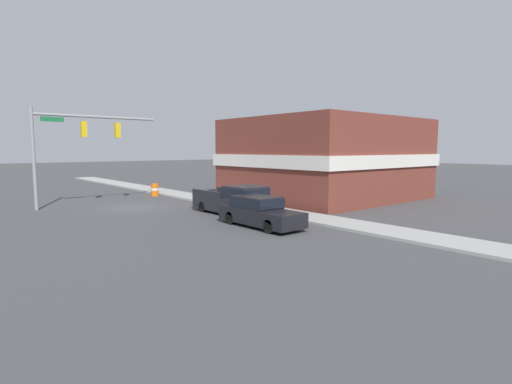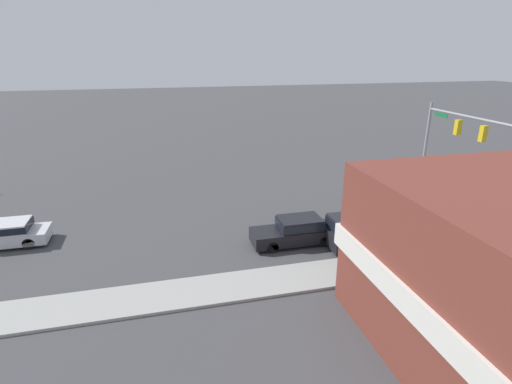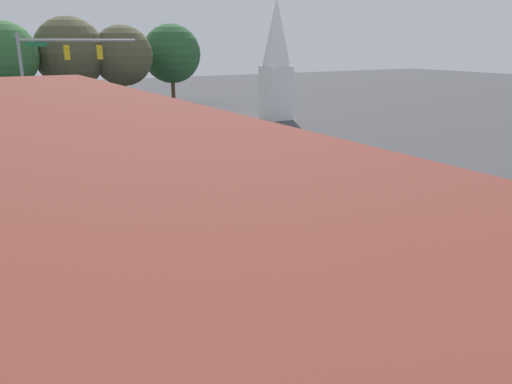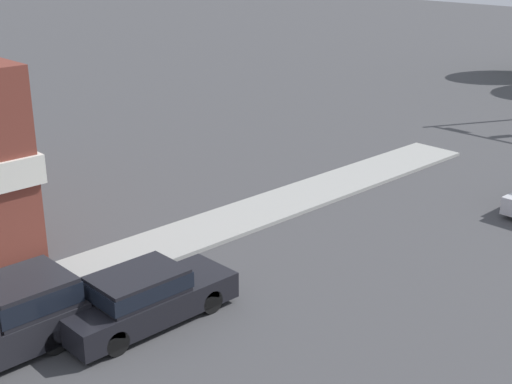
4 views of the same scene
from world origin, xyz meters
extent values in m
plane|color=#424244|center=(0.00, 0.00, 0.00)|extent=(200.00, 200.00, 0.00)
cube|color=#9E9E99|center=(-5.70, 0.00, 0.07)|extent=(2.40, 60.00, 0.14)
cylinder|color=gray|center=(5.37, -2.82, 3.31)|extent=(0.22, 0.22, 6.61)
cylinder|color=gray|center=(1.28, -2.82, 6.11)|extent=(8.18, 0.18, 0.18)
cube|color=gold|center=(2.25, -2.82, 5.25)|extent=(0.36, 0.36, 1.05)
sphere|color=green|center=(2.25, -3.02, 5.56)|extent=(0.22, 0.22, 0.22)
cube|color=gold|center=(-0.08, -2.82, 5.25)|extent=(0.36, 0.36, 1.05)
sphere|color=green|center=(-0.08, -3.02, 5.56)|extent=(0.22, 0.22, 0.22)
cube|color=#196B38|center=(4.17, -2.82, 5.82)|extent=(1.40, 0.04, 0.30)
cylinder|color=black|center=(-2.85, 12.13, 0.33)|extent=(0.22, 0.66, 0.66)
cylinder|color=black|center=(-1.32, 12.13, 0.33)|extent=(0.22, 0.66, 0.66)
cylinder|color=black|center=(-2.85, 9.10, 0.33)|extent=(0.22, 0.66, 0.66)
cylinder|color=black|center=(-1.32, 9.10, 0.33)|extent=(0.22, 0.66, 0.66)
cube|color=black|center=(-2.08, 10.62, 0.55)|extent=(1.75, 4.89, 0.73)
cube|color=black|center=(-2.08, 10.33, 1.22)|extent=(1.61, 2.35, 0.61)
cube|color=black|center=(-2.08, 10.33, 1.22)|extent=(1.63, 2.44, 0.43)
cylinder|color=black|center=(0.80, 25.03, 0.33)|extent=(0.22, 0.66, 0.66)
cylinder|color=black|center=(2.41, 25.03, 0.33)|extent=(0.22, 0.66, 0.66)
cube|color=silver|center=(1.61, 26.50, 0.51)|extent=(1.83, 4.75, 0.65)
cube|color=silver|center=(1.61, 26.22, 1.11)|extent=(1.68, 2.28, 0.56)
cube|color=black|center=(1.61, 26.22, 1.11)|extent=(1.70, 2.37, 0.39)
cylinder|color=black|center=(-4.19, 8.05, 0.33)|extent=(0.22, 0.66, 0.66)
cylinder|color=black|center=(-2.42, 8.05, 0.33)|extent=(0.22, 0.66, 0.66)
cylinder|color=black|center=(-4.19, 4.68, 0.33)|extent=(0.22, 0.66, 0.66)
cylinder|color=black|center=(-2.42, 4.68, 0.33)|extent=(0.22, 0.66, 0.66)
cube|color=black|center=(-3.30, 6.36, 0.61)|extent=(1.99, 5.44, 0.85)
cube|color=black|center=(-3.30, 7.85, 1.41)|extent=(1.89, 2.07, 0.76)
cube|color=black|center=(-3.30, 7.85, 1.41)|extent=(1.91, 2.15, 0.53)
cube|color=black|center=(-4.24, 5.18, 1.21)|extent=(0.12, 3.07, 0.35)
cube|color=black|center=(-2.37, 5.18, 1.21)|extent=(0.12, 3.07, 0.35)
camera|label=1|loc=(10.83, 25.68, 3.91)|focal=28.00mm
camera|label=2|loc=(-21.33, 17.67, 10.38)|focal=28.00mm
camera|label=3|loc=(-9.46, 0.39, 6.79)|focal=35.00mm
camera|label=4|loc=(11.96, 1.16, 9.72)|focal=50.00mm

